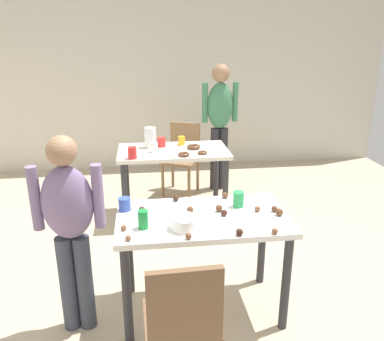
{
  "coord_description": "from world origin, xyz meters",
  "views": [
    {
      "loc": [
        -0.39,
        -2.63,
        1.93
      ],
      "look_at": [
        -0.02,
        0.31,
        0.9
      ],
      "focal_mm": 37.35,
      "sensor_mm": 36.0,
      "label": 1
    }
  ],
  "objects": [
    {
      "name": "cake_ball_0",
      "position": [
        0.2,
        0.08,
        0.77
      ],
      "size": [
        0.05,
        0.05,
        0.05
      ],
      "primitive_type": "sphere",
      "color": "brown",
      "rests_on": "dining_table_near"
    },
    {
      "name": "cake_ball_14",
      "position": [
        -0.51,
        -0.49,
        0.77
      ],
      "size": [
        0.04,
        0.04,
        0.04
      ],
      "primitive_type": "sphere",
      "color": "brown",
      "rests_on": "dining_table_near"
    },
    {
      "name": "cake_ball_6",
      "position": [
        0.51,
        -0.26,
        0.78
      ],
      "size": [
        0.05,
        0.05,
        0.05
      ],
      "primitive_type": "sphere",
      "color": "brown",
      "rests_on": "dining_table_near"
    },
    {
      "name": "ground_plane",
      "position": [
        0.0,
        0.0,
        0.0
      ],
      "size": [
        6.4,
        6.4,
        0.0
      ],
      "primitive_type": "plane",
      "color": "tan"
    },
    {
      "name": "donut_far_1",
      "position": [
        0.14,
        1.43,
        0.77
      ],
      "size": [
        0.14,
        0.14,
        0.04
      ],
      "primitive_type": "torus",
      "color": "brown",
      "rests_on": "dining_table_far"
    },
    {
      "name": "wall_back",
      "position": [
        0.0,
        3.2,
        1.3
      ],
      "size": [
        6.4,
        0.1,
        2.6
      ],
      "primitive_type": "cube",
      "color": "beige",
      "rests_on": "ground_plane"
    },
    {
      "name": "cake_ball_5",
      "position": [
        0.39,
        -0.51,
        0.77
      ],
      "size": [
        0.04,
        0.04,
        0.04
      ],
      "primitive_type": "sphere",
      "color": "brown",
      "rests_on": "dining_table_near"
    },
    {
      "name": "fork_near",
      "position": [
        0.47,
        0.02,
        0.75
      ],
      "size": [
        0.17,
        0.02,
        0.01
      ],
      "primitive_type": "cube",
      "color": "silver",
      "rests_on": "dining_table_near"
    },
    {
      "name": "cup_far_0",
      "position": [
        -0.28,
        1.36,
        0.8
      ],
      "size": [
        0.08,
        0.08,
        0.1
      ],
      "primitive_type": "cylinder",
      "color": "white",
      "rests_on": "dining_table_far"
    },
    {
      "name": "cup_far_1",
      "position": [
        -0.19,
        1.56,
        0.8
      ],
      "size": [
        0.09,
        0.09,
        0.1
      ],
      "primitive_type": "cylinder",
      "color": "red",
      "rests_on": "dining_table_far"
    },
    {
      "name": "donut_far_0",
      "position": [
        0.01,
        1.18,
        0.77
      ],
      "size": [
        0.12,
        0.12,
        0.03
      ],
      "primitive_type": "torus",
      "color": "brown",
      "rests_on": "dining_table_far"
    },
    {
      "name": "cake_ball_15",
      "position": [
        0.17,
        -0.51,
        0.77
      ],
      "size": [
        0.05,
        0.05,
        0.05
      ],
      "primitive_type": "sphere",
      "color": "#3D2319",
      "rests_on": "dining_table_near"
    },
    {
      "name": "dining_table_far",
      "position": [
        -0.08,
        1.42,
        0.63
      ],
      "size": [
        1.16,
        0.65,
        0.75
      ],
      "color": "silver",
      "rests_on": "ground_plane"
    },
    {
      "name": "cup_near_0",
      "position": [
        -0.54,
        -0.04,
        0.8
      ],
      "size": [
        0.09,
        0.09,
        0.09
      ],
      "primitive_type": "cylinder",
      "color": "#3351B2",
      "rests_on": "dining_table_near"
    },
    {
      "name": "cake_ball_2",
      "position": [
        -0.56,
        0.1,
        0.77
      ],
      "size": [
        0.04,
        0.04,
        0.04
      ],
      "primitive_type": "sphere",
      "color": "#3D2319",
      "rests_on": "dining_table_near"
    },
    {
      "name": "cake_ball_9",
      "position": [
        0.11,
        -0.15,
        0.77
      ],
      "size": [
        0.05,
        0.05,
        0.05
      ],
      "primitive_type": "sphere",
      "color": "brown",
      "rests_on": "dining_table_near"
    },
    {
      "name": "cake_ball_4",
      "position": [
        -0.54,
        -0.35,
        0.77
      ],
      "size": [
        0.04,
        0.04,
        0.04
      ],
      "primitive_type": "sphere",
      "color": "brown",
      "rests_on": "dining_table_near"
    },
    {
      "name": "pitcher_far",
      "position": [
        -0.31,
        1.55,
        0.86
      ],
      "size": [
        0.13,
        0.13,
        0.22
      ],
      "primitive_type": "cylinder",
      "color": "white",
      "rests_on": "dining_table_far"
    },
    {
      "name": "cake_ball_10",
      "position": [
        0.3,
        0.06,
        0.77
      ],
      "size": [
        0.05,
        0.05,
        0.05
      ],
      "primitive_type": "sphere",
      "color": "brown",
      "rests_on": "dining_table_near"
    },
    {
      "name": "cake_ball_8",
      "position": [
        0.49,
        -0.2,
        0.77
      ],
      "size": [
        0.04,
        0.04,
        0.04
      ],
      "primitive_type": "sphere",
      "color": "brown",
      "rests_on": "dining_table_near"
    },
    {
      "name": "cup_near_1",
      "position": [
        0.26,
        -0.08,
        0.81
      ],
      "size": [
        0.08,
        0.08,
        0.11
      ],
      "primitive_type": "cylinder",
      "color": "green",
      "rests_on": "dining_table_near"
    },
    {
      "name": "chair_near_table",
      "position": [
        -0.23,
        -0.91,
        0.5
      ],
      "size": [
        0.41,
        0.41,
        0.87
      ],
      "color": "brown",
      "rests_on": "ground_plane"
    },
    {
      "name": "donut_far_2",
      "position": [
        0.21,
        1.23,
        0.76
      ],
      "size": [
        0.1,
        0.1,
        0.03
      ],
      "primitive_type": "torus",
      "color": "brown",
      "rests_on": "dining_table_far"
    },
    {
      "name": "cake_ball_7",
      "position": [
        -0.14,
        -0.51,
        0.77
      ],
      "size": [
        0.04,
        0.04,
        0.04
      ],
      "primitive_type": "sphere",
      "color": "brown",
      "rests_on": "dining_table_near"
    },
    {
      "name": "cake_ball_11",
      "position": [
        -0.09,
        -0.14,
        0.77
      ],
      "size": [
        0.05,
        0.05,
        0.05
      ],
      "primitive_type": "sphere",
      "color": "brown",
      "rests_on": "dining_table_near"
    },
    {
      "name": "chair_far_table",
      "position": [
        0.09,
        2.09,
        0.5
      ],
      "size": [
        0.53,
        0.53,
        0.87
      ],
      "color": "olive",
      "rests_on": "ground_plane"
    },
    {
      "name": "cake_ball_13",
      "position": [
        -0.42,
        -0.09,
        0.77
      ],
      "size": [
        0.04,
        0.04,
        0.04
      ],
      "primitive_type": "sphere",
      "color": "#3D2319",
      "rests_on": "dining_table_near"
    },
    {
      "name": "person_adult_far",
      "position": [
        0.56,
        2.14,
        0.95
      ],
      "size": [
        0.45,
        0.22,
        1.58
      ],
      "color": "#28282D",
      "rests_on": "ground_plane"
    },
    {
      "name": "cake_ball_1",
      "position": [
        0.13,
        -0.22,
        0.77
      ],
      "size": [
        0.04,
        0.04,
        0.04
      ],
      "primitive_type": "sphere",
      "color": "#3D2319",
      "rests_on": "dining_table_near"
    },
    {
      "name": "cup_far_2",
      "position": [
        0.03,
        1.6,
        0.8
      ],
      "size": [
        0.08,
        0.08,
        0.1
      ],
      "primitive_type": "cylinder",
      "color": "yellow",
      "rests_on": "dining_table_far"
    },
    {
      "name": "dining_table_near",
      "position": [
        -0.01,
        -0.21,
        0.64
      ],
      "size": [
        1.16,
        0.66,
        0.75
      ],
      "color": "white",
      "rests_on": "ground_plane"
    },
    {
      "name": "cup_far_3",
      "position": [
        -0.5,
        1.16,
        0.81
      ],
      "size": [
        0.09,
        0.09,
        0.12
      ],
      "primitive_type": "cylinder",
      "color": "red",
      "rests_on": "dining_table_far"
    },
    {
      "name": "cake_ball_3",
      "position": [
        -0.17,
        0.07,
        0.77
      ],
      "size": [
        0.05,
        0.05,
        0.05
      ],
      "primitive_type": "sphere",
      "color": "#3D2319",
      "rests_on": "dining_table_near"
    },
    {
      "name": "person_girl_near",
      "position": [
        -0.87,
        -0.29,
        0.8
      ],
      "size": [
        0.45,
        0.21,
        1.36
      ],
      "color": "#383D4C",
      "rests_on": "ground_plane"
    },
    {
      "name": "soda_can",
      "position": [
        -0.41,
        -0.33,
        0.81
      ],
      "size": [
        0.07,
        0.07,
        0.12
      ],
      "primitive_type": "cylinder",
      "color": "#198438",
      "rests_on": "dining_table_near"
    },
    {
      "name": "cake_ball_12",
      "position": [
        0.38,
        -0.18,
        0.77
      ],
      "size": [
        0.04,
        0.04,
        0.04
      ],
      "primitive_type": "sphere",
      "color": "brown",
      "rests_on": "dining_table_near"
    },
    {
      "name": "mixing_bowl",
      "position": [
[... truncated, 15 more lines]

